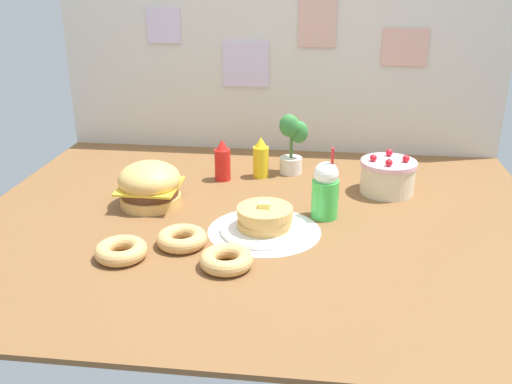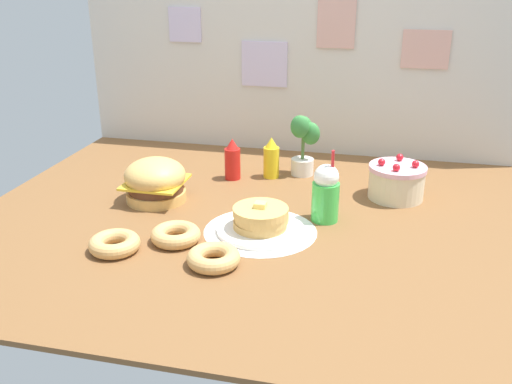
# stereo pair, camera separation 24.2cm
# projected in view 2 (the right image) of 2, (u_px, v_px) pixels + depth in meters

# --- Properties ---
(ground_plane) EXTENTS (2.46, 1.98, 0.02)m
(ground_plane) POSITION_uv_depth(u_px,v_px,m) (258.00, 221.00, 2.44)
(ground_plane) COLOR brown
(back_wall) EXTENTS (2.46, 0.04, 0.98)m
(back_wall) POSITION_uv_depth(u_px,v_px,m) (299.00, 64.00, 3.14)
(back_wall) COLOR beige
(back_wall) RESTS_ON ground_plane
(doily_mat) EXTENTS (0.46, 0.46, 0.00)m
(doily_mat) POSITION_uv_depth(u_px,v_px,m) (260.00, 231.00, 2.32)
(doily_mat) COLOR white
(doily_mat) RESTS_ON ground_plane
(burger) EXTENTS (0.28, 0.28, 0.20)m
(burger) POSITION_uv_depth(u_px,v_px,m) (155.00, 181.00, 2.59)
(burger) COLOR #DBA859
(burger) RESTS_ON ground_plane
(pancake_stack) EXTENTS (0.36, 0.36, 0.12)m
(pancake_stack) POSITION_uv_depth(u_px,v_px,m) (261.00, 221.00, 2.30)
(pancake_stack) COLOR white
(pancake_stack) RESTS_ON doily_mat
(layer_cake) EXTENTS (0.26, 0.26, 0.19)m
(layer_cake) POSITION_uv_depth(u_px,v_px,m) (397.00, 181.00, 2.63)
(layer_cake) COLOR beige
(layer_cake) RESTS_ON ground_plane
(ketchup_bottle) EXTENTS (0.08, 0.08, 0.21)m
(ketchup_bottle) POSITION_uv_depth(u_px,v_px,m) (232.00, 160.00, 2.86)
(ketchup_bottle) COLOR red
(ketchup_bottle) RESTS_ON ground_plane
(mustard_bottle) EXTENTS (0.08, 0.08, 0.21)m
(mustard_bottle) POSITION_uv_depth(u_px,v_px,m) (271.00, 159.00, 2.88)
(mustard_bottle) COLOR yellow
(mustard_bottle) RESTS_ON ground_plane
(cream_soda_cup) EXTENTS (0.12, 0.12, 0.32)m
(cream_soda_cup) POSITION_uv_depth(u_px,v_px,m) (326.00, 193.00, 2.38)
(cream_soda_cup) COLOR green
(cream_soda_cup) RESTS_ON ground_plane
(donut_pink_glaze) EXTENTS (0.20, 0.20, 0.06)m
(donut_pink_glaze) POSITION_uv_depth(u_px,v_px,m) (115.00, 243.00, 2.16)
(donut_pink_glaze) COLOR tan
(donut_pink_glaze) RESTS_ON ground_plane
(donut_chocolate) EXTENTS (0.20, 0.20, 0.06)m
(donut_chocolate) POSITION_uv_depth(u_px,v_px,m) (176.00, 234.00, 2.23)
(donut_chocolate) COLOR tan
(donut_chocolate) RESTS_ON ground_plane
(donut_vanilla) EXTENTS (0.20, 0.20, 0.06)m
(donut_vanilla) POSITION_uv_depth(u_px,v_px,m) (214.00, 257.00, 2.05)
(donut_vanilla) COLOR tan
(donut_vanilla) RESTS_ON ground_plane
(potted_plant) EXTENTS (0.14, 0.13, 0.32)m
(potted_plant) POSITION_uv_depth(u_px,v_px,m) (304.00, 143.00, 2.89)
(potted_plant) COLOR white
(potted_plant) RESTS_ON ground_plane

